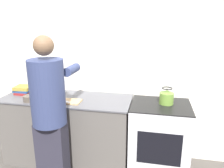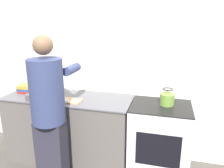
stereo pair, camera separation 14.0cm
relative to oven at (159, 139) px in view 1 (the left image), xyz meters
The scene contains 10 objects.
wall_back 1.26m from the oven, 155.18° to the left, with size 8.00×0.05×2.60m.
counter 1.21m from the oven, behind, with size 1.70×0.65×0.92m.
oven is the anchor object (origin of this frame).
person 1.38m from the oven, 155.31° to the right, with size 0.41×0.64×1.76m.
cutting_board 1.26m from the oven, behind, with size 0.37×0.19×0.02m.
knife 1.29m from the oven, behind, with size 0.22×0.13×0.01m.
kettle 0.55m from the oven, 36.39° to the left, with size 0.17×0.17×0.20m.
bowl_prep 1.70m from the oven, behind, with size 0.14×0.14×0.07m.
canister_jar 1.55m from the oven, behind, with size 0.12×0.12×0.14m.
book_stack 1.94m from the oven, behind, with size 0.23×0.28×0.10m.
Camera 1 is at (0.76, -2.22, 1.88)m, focal length 35.00 mm.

